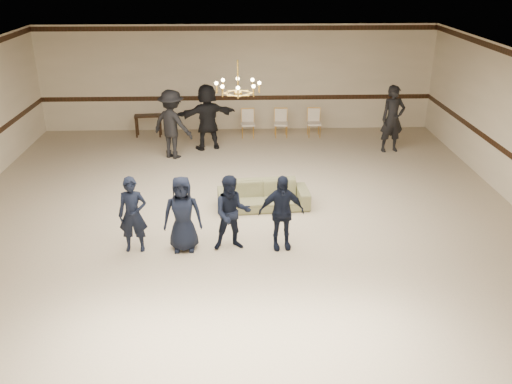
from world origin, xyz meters
TOP-DOWN VIEW (x-y plane):
  - room at (0.00, 0.00)m, footprint 12.01×14.01m
  - chair_rail at (0.00, 6.99)m, footprint 12.00×0.02m
  - crown_molding at (0.00, 6.99)m, footprint 12.00×0.02m
  - chandelier at (0.00, 1.00)m, footprint 0.94×0.94m
  - boy_a at (-1.94, -0.65)m, footprint 0.53×0.35m
  - boy_b at (-1.04, -0.65)m, footprint 0.72×0.49m
  - boy_c at (-0.14, -0.65)m, footprint 0.76×0.62m
  - boy_d at (0.76, -0.65)m, footprint 0.88×0.44m
  - settee at (0.52, 1.12)m, footprint 2.01×0.91m
  - adult_left at (-1.75, 4.44)m, footprint 1.38×1.20m
  - adult_mid at (-0.85, 5.14)m, footprint 1.80×1.05m
  - adult_right at (4.25, 4.74)m, footprint 0.74×0.55m
  - banquet_chair_left at (0.30, 6.16)m, footprint 0.43×0.43m
  - banquet_chair_mid at (1.30, 6.16)m, footprint 0.43×0.43m
  - banquet_chair_right at (2.30, 6.16)m, footprint 0.42×0.42m
  - console_table at (-2.70, 6.36)m, footprint 0.81×0.41m

SIDE VIEW (x-z plane):
  - settee at x=0.52m, z-range 0.00..0.57m
  - console_table at x=-2.70m, z-range 0.00..0.66m
  - banquet_chair_left at x=0.30m, z-range 0.00..0.83m
  - banquet_chair_mid at x=1.30m, z-range 0.00..0.83m
  - banquet_chair_right at x=2.30m, z-range 0.00..0.83m
  - boy_a at x=-1.94m, z-range 0.00..1.44m
  - boy_b at x=-1.04m, z-range 0.00..1.44m
  - boy_c at x=-0.14m, z-range 0.00..1.44m
  - boy_d at x=0.76m, z-range 0.00..1.44m
  - adult_left at x=-1.75m, z-range 0.00..1.85m
  - adult_mid at x=-0.85m, z-range 0.00..1.85m
  - adult_right at x=4.25m, z-range 0.00..1.85m
  - chair_rail at x=0.00m, z-range 0.93..1.07m
  - room at x=0.00m, z-range -0.01..3.20m
  - chandelier at x=0.00m, z-range 2.43..3.32m
  - crown_molding at x=0.00m, z-range 3.01..3.15m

